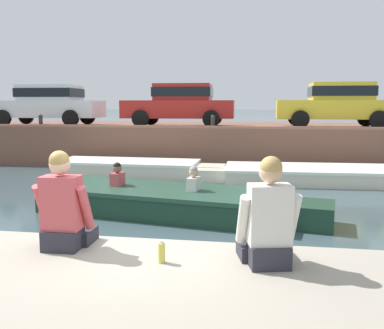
{
  "coord_description": "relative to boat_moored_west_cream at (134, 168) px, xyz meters",
  "views": [
    {
      "loc": [
        1.39,
        -4.21,
        2.19
      ],
      "look_at": [
        0.14,
        3.5,
        1.1
      ],
      "focal_mm": 40.0,
      "sensor_mm": 36.0,
      "label": 1
    }
  ],
  "objects": [
    {
      "name": "bottle_drink",
      "position": [
        3.07,
        -9.21,
        0.66
      ],
      "size": [
        0.06,
        0.06,
        0.2
      ],
      "color": "#CCC64C",
      "rests_on": "near_quay"
    },
    {
      "name": "car_left_inner_red",
      "position": [
        0.95,
        2.93,
        2.03
      ],
      "size": [
        4.13,
        2.1,
        1.54
      ],
      "color": "#B2231E",
      "rests_on": "far_quay_wall"
    },
    {
      "name": "mooring_bollard_west",
      "position": [
        -3.99,
        1.71,
        1.42
      ],
      "size": [
        0.15,
        0.15,
        0.45
      ],
      "color": "#2D2B28",
      "rests_on": "far_quay_wall"
    },
    {
      "name": "motorboat_passing",
      "position": [
        2.13,
        -4.49,
        0.03
      ],
      "size": [
        5.99,
        2.55,
        1.0
      ],
      "color": "#193828",
      "rests_on": "ground"
    },
    {
      "name": "ground_plane",
      "position": [
        2.52,
        -3.55,
        -0.23
      ],
      "size": [
        400.0,
        400.0,
        0.0
      ],
      "primitive_type": "plane",
      "color": "#3D5156"
    },
    {
      "name": "far_quay_wall",
      "position": [
        2.52,
        4.46,
        0.47
      ],
      "size": [
        60.0,
        6.0,
        1.41
      ],
      "primitive_type": "cube",
      "color": "brown",
      "rests_on": "ground"
    },
    {
      "name": "boat_moored_central_cream",
      "position": [
        5.33,
        -0.35,
        -0.02
      ],
      "size": [
        6.42,
        2.19,
        0.44
      ],
      "color": "silver",
      "rests_on": "ground"
    },
    {
      "name": "car_leftmost_white",
      "position": [
        -4.32,
        2.93,
        2.03
      ],
      "size": [
        4.33,
        2.09,
        1.54
      ],
      "color": "white",
      "rests_on": "far_quay_wall"
    },
    {
      "name": "boat_moored_west_cream",
      "position": [
        0.0,
        0.0,
        0.0
      ],
      "size": [
        5.3,
        1.78,
        0.47
      ],
      "color": "silver",
      "rests_on": "ground"
    },
    {
      "name": "person_seated_right",
      "position": [
        3.99,
        -9.1,
        0.94
      ],
      "size": [
        0.58,
        0.6,
        0.96
      ],
      "color": "#282833",
      "rests_on": "near_quay"
    },
    {
      "name": "person_seated_left",
      "position": [
        2.04,
        -8.96,
        0.94
      ],
      "size": [
        0.54,
        0.53,
        0.96
      ],
      "color": "#282833",
      "rests_on": "near_quay"
    },
    {
      "name": "mooring_bollard_mid",
      "position": [
        2.29,
        1.71,
        1.42
      ],
      "size": [
        0.15,
        0.15,
        0.45
      ],
      "color": "#2D2B28",
      "rests_on": "far_quay_wall"
    },
    {
      "name": "far_wall_coping",
      "position": [
        2.52,
        1.58,
        1.22
      ],
      "size": [
        60.0,
        0.24,
        0.08
      ],
      "primitive_type": "cube",
      "color": "#925F4C",
      "rests_on": "far_quay_wall"
    },
    {
      "name": "car_centre_yellow",
      "position": [
        6.51,
        2.92,
        2.03
      ],
      "size": [
        4.03,
        1.98,
        1.54
      ],
      "color": "yellow",
      "rests_on": "far_quay_wall"
    }
  ]
}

